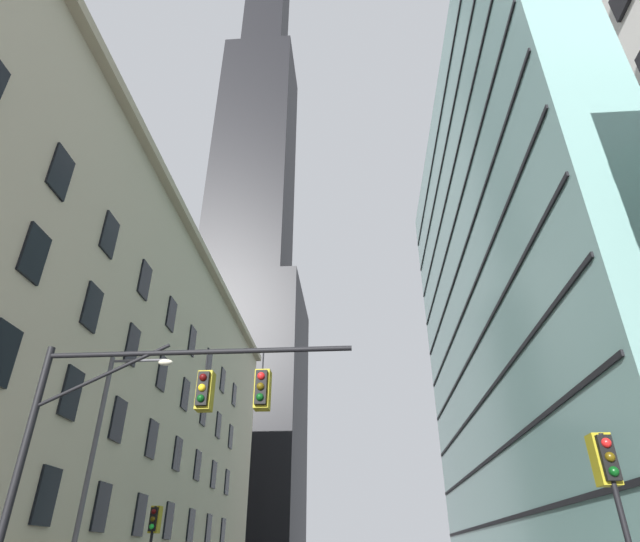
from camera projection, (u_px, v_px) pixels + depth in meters
station_building at (41, 379)px, 34.78m from camera, size 17.93×59.62×24.99m
dark_skyscraper at (251, 214)px, 110.15m from camera, size 23.18×23.18×219.71m
glass_office_midrise at (569, 282)px, 43.06m from camera, size 17.86×44.63×44.15m
traffic_signal_mast at (158, 416)px, 13.35m from camera, size 8.65×0.63×6.85m
traffic_light_near_right at (609, 472)px, 10.60m from camera, size 0.40×0.63×3.95m
traffic_light_far_left at (154, 525)px, 21.54m from camera, size 0.40×0.63×3.60m
street_lamppost at (103, 450)px, 18.19m from camera, size 2.51×0.32×8.44m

